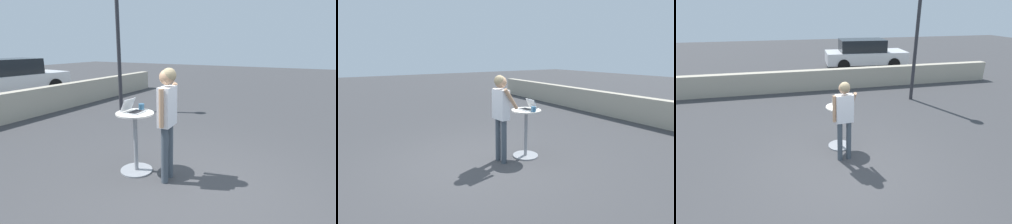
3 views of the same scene
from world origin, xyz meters
The scene contains 6 objects.
ground_plane centered at (0.00, 0.00, 0.00)m, with size 50.00×50.00×0.00m, color #3D3D3F.
pavement_kerb centered at (0.00, 5.92, 0.41)m, with size 16.02×0.35×0.83m.
cafe_table centered at (0.09, 1.05, 0.56)m, with size 0.62×0.62×1.03m.
laptop centered at (0.09, 1.09, 1.08)m, with size 0.30×0.31×0.22m.
coffee_mug centered at (0.31, 1.06, 1.08)m, with size 0.13×0.10×0.10m.
standing_person centered at (0.07, 0.44, 1.14)m, with size 0.51×0.41×1.77m.
Camera 2 is at (4.40, -2.17, 2.16)m, focal length 28.00 mm.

